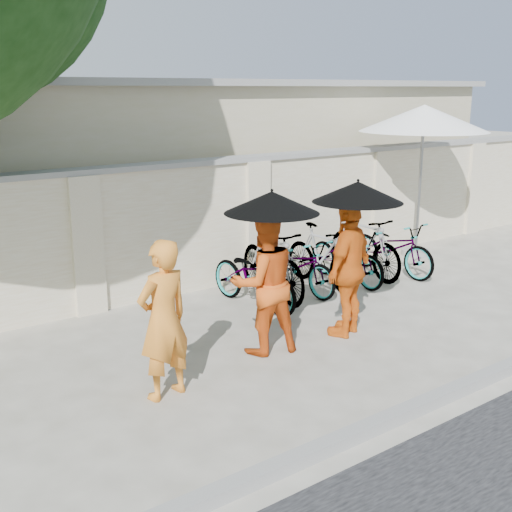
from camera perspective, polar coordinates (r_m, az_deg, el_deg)
ground at (r=7.62m, az=1.79°, el=-9.83°), size 80.00×80.00×0.00m
kerb at (r=6.49m, az=11.44°, el=-14.17°), size 40.00×0.16×0.12m
compound_wall at (r=10.36m, az=-4.82°, el=2.59°), size 20.00×0.30×2.00m
building_behind at (r=14.03m, az=-9.67°, el=8.09°), size 14.00×6.00×3.20m
monk_left at (r=6.69m, az=-8.23°, el=-5.64°), size 0.68×0.51×1.71m
monk_center at (r=7.75m, az=0.71°, el=-2.42°), size 0.98×0.84×1.76m
parasol_center at (r=7.49m, az=1.41°, el=4.79°), size 1.13×1.13×1.01m
monk_right at (r=8.40m, az=8.27°, el=-1.13°), size 1.14×0.78×1.79m
parasol_right at (r=8.14m, az=9.03°, el=5.65°), size 1.15×1.15×1.03m
patio_umbrella at (r=12.57m, az=14.70°, el=11.62°), size 2.58×2.58×2.87m
bike_0 at (r=9.47m, az=-0.18°, el=-1.83°), size 0.78×1.83×0.94m
bike_1 at (r=9.89m, az=1.44°, el=-0.55°), size 0.77×1.92×1.12m
bike_2 at (r=10.21m, az=3.75°, el=-0.79°), size 0.65×1.71×0.89m
bike_3 at (r=10.50m, az=5.88°, el=-0.00°), size 0.49×1.71×1.03m
bike_4 at (r=10.80m, az=8.08°, el=0.04°), size 0.66×1.76×0.92m
bike_5 at (r=11.18m, az=9.62°, el=0.94°), size 0.66×1.85×1.09m
bike_6 at (r=11.44m, az=11.98°, el=0.76°), size 0.72×1.83×0.94m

